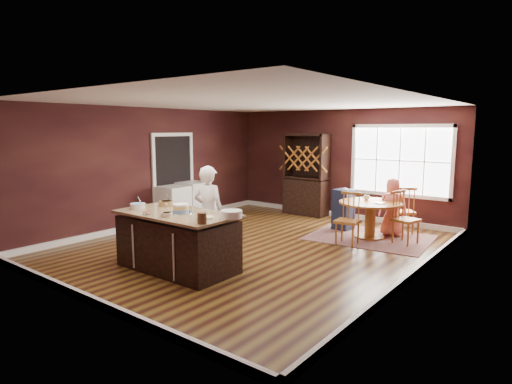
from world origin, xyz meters
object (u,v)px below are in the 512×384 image
(baker, at_px, (209,213))
(chair_north, at_px, (403,210))
(chair_south, at_px, (348,219))
(kitchen_island, at_px, (177,242))
(washer, at_px, (173,206))
(layer_cake, at_px, (181,209))
(hutch, at_px, (306,174))
(dryer, at_px, (193,201))
(dining_table, at_px, (370,212))
(seated_woman, at_px, (392,207))
(high_chair, at_px, (343,209))
(chair_east, at_px, (406,217))
(toddler, at_px, (345,194))

(baker, xyz_separation_m, chair_north, (2.02, 3.85, -0.29))
(chair_south, height_order, chair_north, same)
(kitchen_island, bearing_deg, chair_north, 66.23)
(chair_south, distance_m, washer, 4.08)
(baker, distance_m, layer_cake, 0.73)
(hutch, xyz_separation_m, washer, (-1.80, -2.94, -0.60))
(dryer, bearing_deg, chair_south, 3.30)
(dining_table, xyz_separation_m, seated_woman, (0.29, 0.44, 0.08))
(baker, bearing_deg, high_chair, -112.80)
(dining_table, height_order, hutch, hutch)
(seated_woman, relative_size, high_chair, 1.30)
(chair_south, bearing_deg, layer_cake, -121.95)
(washer, bearing_deg, chair_south, 12.31)
(kitchen_island, height_order, layer_cake, layer_cake)
(chair_north, bearing_deg, kitchen_island, 29.97)
(washer, height_order, dryer, dryer)
(chair_east, distance_m, chair_north, 0.90)
(hutch, bearing_deg, chair_north, -9.90)
(chair_east, bearing_deg, layer_cake, 163.06)
(kitchen_island, xyz_separation_m, chair_south, (1.49, 2.98, 0.07))
(high_chair, bearing_deg, baker, -97.93)
(kitchen_island, distance_m, hutch, 5.14)
(seated_woman, bearing_deg, kitchen_island, 53.40)
(layer_cake, bearing_deg, washer, 140.88)
(washer, bearing_deg, chair_north, 28.66)
(kitchen_island, bearing_deg, dryer, 132.18)
(dining_table, xyz_separation_m, washer, (-4.12, -1.65, -0.08))
(baker, bearing_deg, toddler, -113.10)
(washer, bearing_deg, layer_cake, -39.12)
(kitchen_island, xyz_separation_m, baker, (-0.00, 0.73, 0.37))
(kitchen_island, relative_size, layer_cake, 5.66)
(baker, bearing_deg, chair_south, -132.15)
(seated_woman, bearing_deg, layer_cake, 54.21)
(layer_cake, height_order, chair_south, layer_cake)
(chair_south, distance_m, toddler, 1.33)
(chair_south, distance_m, high_chair, 1.30)
(dining_table, bearing_deg, toddler, 154.98)
(kitchen_island, xyz_separation_m, hutch, (-0.69, 5.05, 0.61))
(high_chair, height_order, dryer, same)
(chair_north, relative_size, dryer, 1.09)
(kitchen_island, bearing_deg, chair_east, 57.87)
(washer, bearing_deg, hutch, 58.49)
(layer_cake, bearing_deg, high_chair, 79.31)
(chair_east, bearing_deg, high_chair, 91.07)
(hutch, bearing_deg, washer, -121.51)
(dining_table, height_order, chair_south, chair_south)
(kitchen_island, distance_m, high_chair, 4.20)
(hutch, distance_m, dryer, 2.98)
(dryer, bearing_deg, high_chair, 22.04)
(layer_cake, xyz_separation_m, seated_woman, (1.83, 4.19, -0.38))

